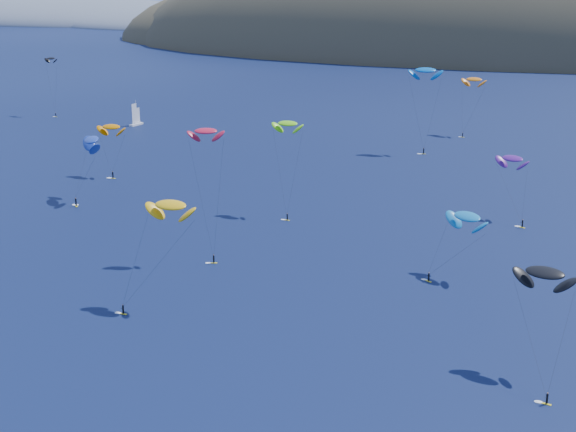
{
  "coord_description": "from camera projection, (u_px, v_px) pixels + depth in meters",
  "views": [
    {
      "loc": [
        54.98,
        -66.41,
        56.59
      ],
      "look_at": [
        6.74,
        80.0,
        9.0
      ],
      "focal_mm": 50.0,
      "sensor_mm": 36.0,
      "label": 1
    }
  ],
  "objects": [
    {
      "name": "kitesurfer_12",
      "position": [
        51.0,
        59.0,
        320.07
      ],
      "size": [
        7.73,
        7.83,
        24.12
      ],
      "rotation": [
        0.0,
        0.0,
        -0.15
      ],
      "color": "yellow",
      "rests_on": "ground"
    },
    {
      "name": "kitesurfer_9",
      "position": [
        206.0,
        131.0,
        158.21
      ],
      "size": [
        7.64,
        7.48,
        27.94
      ],
      "rotation": [
        0.0,
        0.0,
        0.34
      ],
      "color": "yellow",
      "rests_on": "ground"
    },
    {
      "name": "sailboat",
      "position": [
        136.0,
        123.0,
        302.9
      ],
      "size": [
        7.8,
        6.68,
        9.46
      ],
      "rotation": [
        0.0,
        0.0,
        -0.18
      ],
      "color": "white",
      "rests_on": "ground"
    },
    {
      "name": "headland",
      "position": [
        95.0,
        24.0,
        908.22
      ],
      "size": [
        460.0,
        250.0,
        60.0
      ],
      "color": "slate",
      "rests_on": "ground"
    },
    {
      "name": "kitesurfer_4",
      "position": [
        426.0,
        70.0,
        253.5
      ],
      "size": [
        10.81,
        8.73,
        28.85
      ],
      "rotation": [
        0.0,
        0.0,
        0.15
      ],
      "color": "yellow",
      "rests_on": "ground"
    },
    {
      "name": "kitesurfer_1",
      "position": [
        111.0,
        127.0,
        226.55
      ],
      "size": [
        8.75,
        6.73,
        16.3
      ],
      "rotation": [
        0.0,
        0.0,
        -0.04
      ],
      "color": "yellow",
      "rests_on": "ground"
    },
    {
      "name": "kitesurfer_5",
      "position": [
        467.0,
        217.0,
        152.01
      ],
      "size": [
        11.49,
        11.07,
        14.25
      ],
      "rotation": [
        0.0,
        0.0,
        -0.61
      ],
      "color": "yellow",
      "rests_on": "ground"
    },
    {
      "name": "kitesurfer_6",
      "position": [
        513.0,
        159.0,
        189.26
      ],
      "size": [
        9.11,
        14.09,
        16.09
      ],
      "rotation": [
        0.0,
        0.0,
        -0.49
      ],
      "color": "yellow",
      "rests_on": "ground"
    },
    {
      "name": "kitesurfer_7",
      "position": [
        545.0,
        273.0,
        115.47
      ],
      "size": [
        9.34,
        14.77,
        17.13
      ],
      "rotation": [
        0.0,
        0.0,
        -0.22
      ],
      "color": "yellow",
      "rests_on": "ground"
    },
    {
      "name": "kitesurfer_2",
      "position": [
        171.0,
        205.0,
        137.63
      ],
      "size": [
        11.17,
        10.73,
        20.33
      ],
      "rotation": [
        0.0,
        0.0,
        -0.06
      ],
      "color": "yellow",
      "rests_on": "ground"
    },
    {
      "name": "kitesurfer_10",
      "position": [
        91.0,
        140.0,
        202.75
      ],
      "size": [
        11.08,
        15.06,
        18.27
      ],
      "rotation": [
        0.0,
        0.0,
        -0.83
      ],
      "color": "yellow",
      "rests_on": "ground"
    },
    {
      "name": "island",
      "position": [
        533.0,
        64.0,
        595.14
      ],
      "size": [
        730.0,
        300.0,
        210.0
      ],
      "color": "#3D3526",
      "rests_on": "ground"
    },
    {
      "name": "kitesurfer_3",
      "position": [
        288.0,
        124.0,
        190.4
      ],
      "size": [
        7.86,
        10.49,
        23.6
      ],
      "rotation": [
        0.0,
        0.0,
        -0.08
      ],
      "color": "yellow",
      "rests_on": "ground"
    },
    {
      "name": "kitesurfer_11",
      "position": [
        474.0,
        79.0,
        282.58
      ],
      "size": [
        9.56,
        11.64,
        21.81
      ],
      "rotation": [
        0.0,
        0.0,
        -0.3
      ],
      "color": "yellow",
      "rests_on": "ground"
    }
  ]
}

